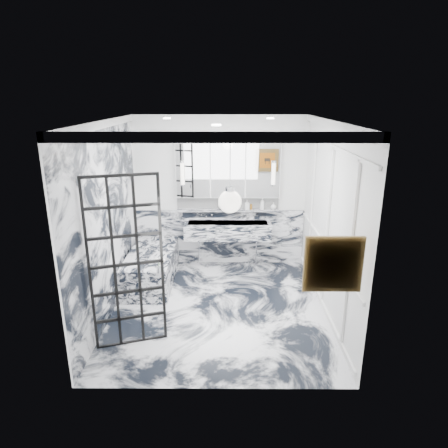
{
  "coord_description": "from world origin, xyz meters",
  "views": [
    {
      "loc": [
        0.12,
        -5.47,
        3.11
      ],
      "look_at": [
        0.09,
        0.5,
        1.19
      ],
      "focal_mm": 32.0,
      "sensor_mm": 36.0,
      "label": 1
    }
  ],
  "objects_px": {
    "crittall_door": "(126,264)",
    "bathtub": "(152,267)",
    "mirror_cabinet": "(228,170)",
    "trough_sink": "(228,230)"
  },
  "relations": [
    {
      "from": "crittall_door",
      "to": "bathtub",
      "type": "height_order",
      "value": "crittall_door"
    },
    {
      "from": "crittall_door",
      "to": "mirror_cabinet",
      "type": "xyz_separation_m",
      "value": [
        1.27,
        2.65,
        0.7
      ]
    },
    {
      "from": "crittall_door",
      "to": "trough_sink",
      "type": "distance_m",
      "value": 2.81
    },
    {
      "from": "crittall_door",
      "to": "bathtub",
      "type": "xyz_separation_m",
      "value": [
        -0.06,
        1.82,
        -0.84
      ]
    },
    {
      "from": "crittall_door",
      "to": "mirror_cabinet",
      "type": "bearing_deg",
      "value": 47.47
    },
    {
      "from": "mirror_cabinet",
      "to": "bathtub",
      "type": "relative_size",
      "value": 1.15
    },
    {
      "from": "mirror_cabinet",
      "to": "bathtub",
      "type": "xyz_separation_m",
      "value": [
        -1.32,
        -0.83,
        -1.54
      ]
    },
    {
      "from": "mirror_cabinet",
      "to": "crittall_door",
      "type": "bearing_deg",
      "value": -115.61
    },
    {
      "from": "bathtub",
      "to": "mirror_cabinet",
      "type": "bearing_deg",
      "value": 32.06
    },
    {
      "from": "crittall_door",
      "to": "bathtub",
      "type": "relative_size",
      "value": 1.36
    }
  ]
}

